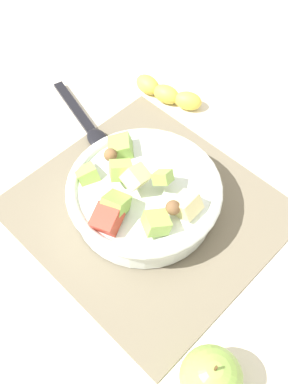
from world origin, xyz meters
The scene contains 6 objects.
ground_plane centered at (0.00, 0.00, 0.00)m, with size 2.40×2.40×0.00m, color silver.
placemat centered at (0.00, 0.00, 0.00)m, with size 0.41×0.38×0.01m, color #756B56.
salad_bowl centered at (-0.01, 0.00, 0.04)m, with size 0.25×0.25×0.11m.
serving_spoon centered at (-0.21, 0.05, 0.01)m, with size 0.21×0.08×0.01m.
whole_apple centered at (0.25, -0.14, 0.04)m, with size 0.08×0.08×0.09m.
banana_whole centered at (-0.16, 0.22, 0.02)m, with size 0.15×0.07×0.04m.
Camera 1 is at (0.28, -0.30, 0.65)m, focal length 42.19 mm.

